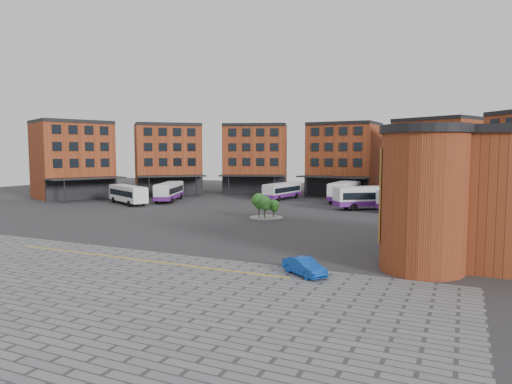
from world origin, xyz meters
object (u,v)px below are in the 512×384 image
at_px(bus_e, 374,197).
at_px(bus_b, 169,191).
at_px(bus_a, 128,193).
at_px(tree_island, 265,205).
at_px(bus_c, 282,191).
at_px(bus_d, 345,191).
at_px(blue_car, 304,267).
at_px(bus_f, 418,201).

bearing_deg(bus_e, bus_b, -121.98).
height_order(bus_a, bus_e, bus_e).
distance_m(tree_island, bus_c, 24.52).
relative_size(bus_d, blue_car, 3.27).
height_order(bus_e, blue_car, bus_e).
bearing_deg(bus_f, blue_car, -33.46).
distance_m(bus_a, bus_c, 27.41).
height_order(bus_a, bus_d, bus_d).
relative_size(tree_island, bus_c, 0.41).
relative_size(bus_a, bus_f, 0.94).
bearing_deg(tree_island, bus_b, 152.55).
bearing_deg(bus_f, bus_d, -155.37).
bearing_deg(bus_d, bus_b, -156.32).
height_order(bus_b, blue_car, bus_b).
height_order(bus_b, bus_c, bus_b).
relative_size(bus_b, bus_e, 1.02).
relative_size(bus_e, bus_f, 1.01).
distance_m(bus_c, blue_car, 52.08).
bearing_deg(bus_c, bus_f, -13.47).
bearing_deg(bus_f, bus_a, -106.40).
distance_m(tree_island, bus_a, 27.85).
xyz_separation_m(bus_d, blue_car, (8.97, -48.80, -1.26)).
distance_m(bus_b, bus_e, 35.34).
distance_m(bus_b, bus_c, 20.50).
relative_size(bus_c, bus_d, 0.88).
bearing_deg(bus_a, bus_d, -30.98).
bearing_deg(bus_c, bus_a, -131.17).
distance_m(bus_a, bus_f, 45.93).
xyz_separation_m(bus_c, blue_car, (20.36, -47.92, -1.00)).
bearing_deg(bus_d, bus_a, -148.53).
height_order(bus_a, bus_f, bus_f).
height_order(bus_f, blue_car, bus_f).
relative_size(bus_b, bus_f, 1.02).
bearing_deg(bus_e, bus_a, -112.54).
distance_m(bus_a, bus_e, 39.95).
height_order(bus_a, blue_car, bus_a).
bearing_deg(blue_car, bus_b, 80.50).
relative_size(bus_c, bus_e, 0.94).
bearing_deg(bus_e, bus_c, -150.86).
xyz_separation_m(bus_b, bus_d, (28.56, 12.06, 0.12)).
bearing_deg(bus_b, bus_e, -16.03).
distance_m(bus_d, blue_car, 49.63).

